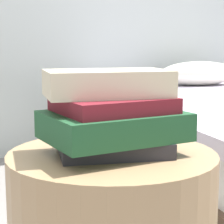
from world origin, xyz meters
name	(u,v)px	position (x,y,z in m)	size (l,w,h in m)	color
book_charcoal	(114,146)	(0.00, -0.01, 0.52)	(0.23, 0.17, 0.03)	#28282D
book_forest	(113,126)	(0.00, -0.01, 0.56)	(0.28, 0.21, 0.06)	#1E512D
book_maroon	(112,104)	(0.00, -0.01, 0.61)	(0.23, 0.19, 0.03)	maroon
book_cream	(107,83)	(-0.01, 0.01, 0.65)	(0.26, 0.16, 0.06)	beige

